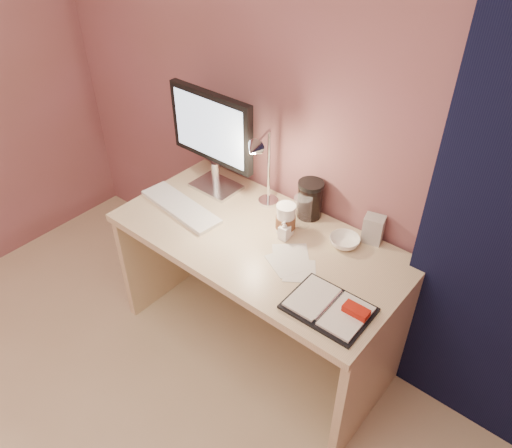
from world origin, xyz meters
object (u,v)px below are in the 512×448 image
Objects in this scene: keyboard at (181,207)px; clear_cup at (302,211)px; lotion_bottle at (284,230)px; product_box at (373,229)px; planner at (331,308)px; bowl at (345,241)px; coffee_cup at (286,220)px; desk at (268,265)px; monitor at (213,133)px; desk_lamp at (250,163)px; dark_jar at (310,201)px.

keyboard is 3.18× the size of clear_cup.
lotion_bottle is 0.40m from product_box.
planner is 2.39× the size of bowl.
coffee_cup reaches higher than keyboard.
planner is 0.48m from lotion_bottle.
product_box is at bearing 30.56° from keyboard.
coffee_cup is at bearing 29.62° from desk.
monitor is 0.90m from product_box.
keyboard is 0.96m from planner.
coffee_cup is at bearing 121.68° from lotion_bottle.
clear_cup reaches higher than lotion_bottle.
desk_lamp reaches higher than clear_cup.
coffee_cup is 0.40m from product_box.
planner is at bearing -47.04° from dark_jar.
bowl is at bearing 26.01° from keyboard.
monitor is 3.55× the size of coffee_cup.
desk is 2.60× the size of monitor.
desk is at bearing 153.43° from planner.
desk is 10.11× the size of bowl.
keyboard is 0.55m from coffee_cup.
keyboard is 0.83m from bowl.
bowl is 0.14m from product_box.
dark_jar is at bearing 15.76° from desk_lamp.
dark_jar reaches higher than lotion_bottle.
keyboard is 3.19× the size of coffee_cup.
desk_lamp is at bearing -172.68° from bowl.
monitor is 5.31× the size of lotion_bottle.
planner reaches higher than desk.
clear_cup is 1.50× the size of lotion_bottle.
coffee_cup is 0.89× the size of dark_jar.
dark_jar is 0.34m from product_box.
lotion_bottle is (0.09, -0.00, 0.28)m from desk.
monitor is 1.05m from planner.
dark_jar reaches higher than clear_cup.
planner is 0.57m from clear_cup.
bowl is at bearing -18.07° from dark_jar.
planner is (0.95, -0.09, 0.00)m from keyboard.
lotion_bottle is at bearing -150.34° from bowl.
planner is 2.46× the size of product_box.
planner is at bearing -65.51° from bowl.
lotion_bottle is (0.54, -0.11, -0.27)m from monitor.
keyboard is at bearing -145.37° from dark_jar.
bowl is (-0.17, 0.37, 0.01)m from planner.
keyboard is at bearing -156.97° from desk_lamp.
clear_cup is at bearing 90.85° from lotion_bottle.
coffee_cup is at bearing 146.50° from planner.
coffee_cup is (0.51, -0.06, -0.25)m from monitor.
monitor is 1.11× the size of keyboard.
clear_cup is at bearing 76.50° from coffee_cup.
lotion_bottle is at bearing -58.32° from coffee_cup.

